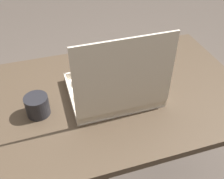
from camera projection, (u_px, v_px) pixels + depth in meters
name	position (u px, v px, depth m)	size (l,w,h in m)	color
dining_table	(110.00, 111.00, 1.21)	(1.20, 0.75, 0.75)	#4C3D2D
donut_box	(117.00, 87.00, 1.08)	(0.37, 0.30, 0.35)	silver
coffee_mug	(37.00, 105.00, 1.02)	(0.09, 0.09, 0.08)	#232328
paper_napkin	(100.00, 61.00, 1.33)	(0.17, 0.14, 0.01)	#CC4C47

